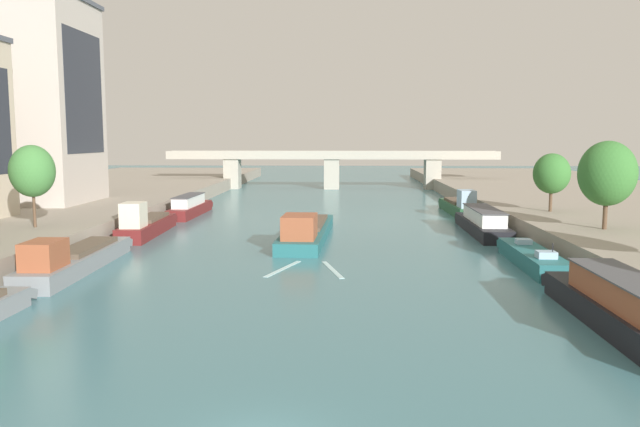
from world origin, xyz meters
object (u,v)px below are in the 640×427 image
object	(u,v)px
tree_right_far	(607,174)
tree_right_by_lamp	(552,174)
moored_boat_right_lone	(459,206)
moored_boat_right_second	(482,223)
moored_boat_left_midway	(75,259)
moored_boat_left_lone	(190,207)
moored_boat_left_gap_after	(146,224)
moored_boat_right_far	(531,257)
bridge_far	(332,165)
moored_boat_right_gap_after	(620,306)
barge_midriver	(307,230)
tree_left_third	(32,171)

from	to	relation	value
tree_right_far	tree_right_by_lamp	world-z (taller)	tree_right_far
moored_boat_right_lone	moored_boat_right_second	bearing A→B (deg)	-91.96
moored_boat_left_midway	moored_boat_left_lone	xyz separation A→B (m)	(0.17, 32.94, 0.15)
moored_boat_left_midway	moored_boat_right_lone	size ratio (longest dim) A/B	1.10
tree_right_far	moored_boat_left_gap_after	bearing A→B (deg)	168.87
moored_boat_left_midway	moored_boat_left_gap_after	xyz separation A→B (m)	(-0.21, 16.88, 0.15)
moored_boat_right_far	tree_right_far	distance (m)	10.95
tree_right_far	bridge_far	world-z (taller)	tree_right_far
moored_boat_right_gap_after	bridge_far	xyz separation A→B (m)	(-16.28, 87.00, 3.34)
barge_midriver	moored_boat_left_lone	distance (m)	23.96
barge_midriver	tree_right_far	distance (m)	26.26
barge_midriver	moored_boat_left_gap_after	bearing A→B (deg)	172.07
barge_midriver	tree_right_by_lamp	world-z (taller)	tree_right_by_lamp
moored_boat_right_far	moored_boat_right_second	xyz separation A→B (m)	(-0.22, 16.05, 0.44)
tree_left_third	tree_right_far	xyz separation A→B (m)	(47.47, 0.76, -0.14)
moored_boat_left_midway	bridge_far	xyz separation A→B (m)	(16.69, 74.70, 3.59)
tree_right_far	tree_left_third	bearing A→B (deg)	-179.08
barge_midriver	moored_boat_left_midway	bearing A→B (deg)	-136.88
moored_boat_right_second	moored_boat_right_lone	distance (m)	16.20
moored_boat_left_gap_after	moored_boat_right_gap_after	distance (m)	44.20
moored_boat_right_gap_after	bridge_far	distance (m)	88.58
barge_midriver	tree_left_third	size ratio (longest dim) A/B	3.01
moored_boat_left_midway	tree_right_far	size ratio (longest dim) A/B	2.28
moored_boat_right_gap_after	moored_boat_right_lone	world-z (taller)	moored_boat_right_lone
moored_boat_left_midway	tree_left_third	xyz separation A→B (m)	(-6.84, 8.08, 5.81)
bridge_far	moored_boat_right_lone	bearing A→B (deg)	-66.67
moored_boat_right_gap_after	moored_boat_right_second	distance (m)	31.79
tree_left_third	moored_boat_right_second	bearing A→B (deg)	15.99
barge_midriver	tree_right_by_lamp	distance (m)	26.02
moored_boat_left_gap_after	moored_boat_right_gap_after	bearing A→B (deg)	-41.33
moored_boat_left_midway	tree_left_third	world-z (taller)	tree_left_third
moored_boat_left_lone	moored_boat_right_lone	world-z (taller)	moored_boat_right_lone
moored_boat_right_far	moored_boat_right_lone	distance (m)	32.24
moored_boat_right_gap_after	tree_right_far	world-z (taller)	tree_right_far
barge_midriver	bridge_far	bearing A→B (deg)	89.02
barge_midriver	bridge_far	size ratio (longest dim) A/B	0.34
tree_right_by_lamp	moored_boat_right_lone	bearing A→B (deg)	115.50
moored_boat_left_gap_after	moored_boat_right_lone	size ratio (longest dim) A/B	0.95
moored_boat_right_gap_after	moored_boat_right_second	size ratio (longest dim) A/B	0.96
moored_boat_left_lone	tree_left_third	size ratio (longest dim) A/B	2.06
moored_boat_right_far	tree_left_third	distance (m)	40.76
moored_boat_right_far	moored_boat_right_lone	bearing A→B (deg)	89.41
moored_boat_left_lone	tree_right_far	size ratio (longest dim) A/B	1.96
moored_boat_right_gap_after	moored_boat_right_lone	size ratio (longest dim) A/B	1.03
bridge_far	moored_boat_right_second	bearing A→B (deg)	-73.58
moored_boat_left_lone	tree_right_far	world-z (taller)	tree_right_far
barge_midriver	moored_boat_left_gap_after	xyz separation A→B (m)	(-15.87, 2.21, 0.17)
moored_boat_right_far	moored_boat_right_lone	xyz separation A→B (m)	(0.33, 32.24, 0.36)
moored_boat_left_lone	moored_boat_right_far	distance (m)	44.28
moored_boat_left_gap_after	moored_boat_right_second	distance (m)	33.28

